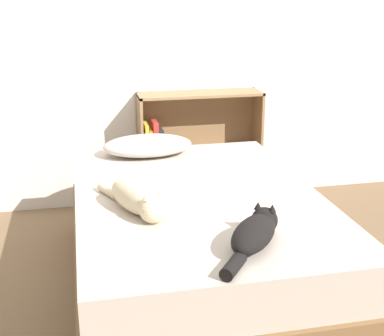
% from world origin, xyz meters
% --- Properties ---
extents(ground_plane, '(8.00, 8.00, 0.00)m').
position_xyz_m(ground_plane, '(0.00, 0.00, 0.00)').
color(ground_plane, brown).
extents(wall_back, '(8.00, 0.06, 2.50)m').
position_xyz_m(wall_back, '(0.00, 1.42, 1.25)').
color(wall_back, white).
rests_on(wall_back, ground_plane).
extents(bed, '(1.34, 1.94, 0.58)m').
position_xyz_m(bed, '(0.00, 0.00, 0.29)').
color(bed, brown).
rests_on(bed, ground_plane).
extents(pillow, '(0.59, 0.35, 0.13)m').
position_xyz_m(pillow, '(-0.17, 0.77, 0.65)').
color(pillow, beige).
rests_on(pillow, bed).
extents(cat_light, '(0.32, 0.56, 0.16)m').
position_xyz_m(cat_light, '(-0.34, -0.19, 0.65)').
color(cat_light, beige).
rests_on(cat_light, bed).
extents(cat_dark, '(0.39, 0.47, 0.14)m').
position_xyz_m(cat_dark, '(0.11, -0.64, 0.64)').
color(cat_dark, black).
rests_on(cat_dark, bed).
extents(bookshelf, '(0.94, 0.26, 0.89)m').
position_xyz_m(bookshelf, '(0.27, 1.29, 0.46)').
color(bookshelf, '#8E6B47').
rests_on(bookshelf, ground_plane).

